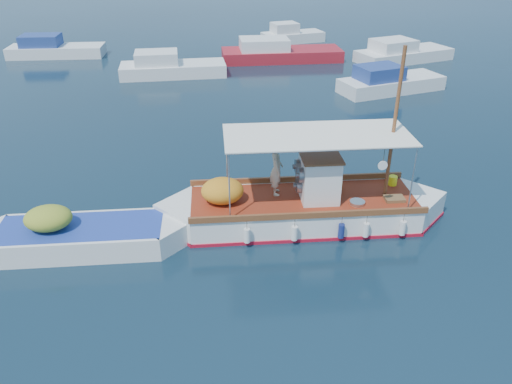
{
  "coord_description": "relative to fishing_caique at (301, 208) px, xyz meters",
  "views": [
    {
      "loc": [
        -2.37,
        -13.72,
        8.88
      ],
      "look_at": [
        -1.36,
        0.0,
        1.43
      ],
      "focal_mm": 35.0,
      "sensor_mm": 36.0,
      "label": 1
    }
  ],
  "objects": [
    {
      "name": "bg_boat_ne",
      "position": [
        7.42,
        14.24,
        -0.04
      ],
      "size": [
        6.69,
        4.08,
        1.8
      ],
      "rotation": [
        0.0,
        0.0,
        0.32
      ],
      "color": "silver",
      "rests_on": "ground"
    },
    {
      "name": "bg_boat_nw",
      "position": [
        -5.79,
        18.65,
        -0.04
      ],
      "size": [
        6.94,
        2.94,
        1.8
      ],
      "rotation": [
        0.0,
        0.0,
        0.08
      ],
      "color": "silver",
      "rests_on": "ground"
    },
    {
      "name": "ground",
      "position": [
        -0.17,
        -0.46,
        -0.53
      ],
      "size": [
        160.0,
        160.0,
        0.0
      ],
      "primitive_type": "plane",
      "color": "black",
      "rests_on": "ground"
    },
    {
      "name": "bg_boat_far_n",
      "position": [
        3.53,
        28.51,
        -0.04
      ],
      "size": [
        5.43,
        3.32,
        1.8
      ],
      "rotation": [
        0.0,
        0.0,
        0.28
      ],
      "color": "silver",
      "rests_on": "ground"
    },
    {
      "name": "bg_boat_e",
      "position": [
        10.62,
        21.43,
        -0.04
      ],
      "size": [
        7.53,
        4.86,
        1.8
      ],
      "rotation": [
        0.0,
        0.0,
        0.35
      ],
      "color": "silver",
      "rests_on": "ground"
    },
    {
      "name": "dinghy",
      "position": [
        -7.02,
        -1.03,
        -0.18
      ],
      "size": [
        6.87,
        2.02,
        1.68
      ],
      "rotation": [
        0.0,
        0.0,
        0.02
      ],
      "color": "white",
      "rests_on": "ground"
    },
    {
      "name": "bg_boat_n",
      "position": [
        1.73,
        22.27,
        -0.04
      ],
      "size": [
        8.73,
        3.17,
        1.8
      ],
      "rotation": [
        0.0,
        0.0,
        0.04
      ],
      "color": "maroon",
      "rests_on": "ground"
    },
    {
      "name": "bg_boat_far_w",
      "position": [
        -14.89,
        24.68,
        -0.04
      ],
      "size": [
        6.88,
        2.33,
        1.8
      ],
      "rotation": [
        0.0,
        0.0,
        0.01
      ],
      "color": "silver",
      "rests_on": "ground"
    },
    {
      "name": "fishing_caique",
      "position": [
        0.0,
        0.0,
        0.0
      ],
      "size": [
        9.8,
        2.84,
        5.98
      ],
      "rotation": [
        0.0,
        0.0,
        0.01
      ],
      "color": "white",
      "rests_on": "ground"
    }
  ]
}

